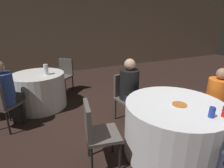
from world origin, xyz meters
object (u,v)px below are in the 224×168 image
object	(u,v)px
table_far	(40,91)
chair_far_southwest	(0,102)
soda_can_blue	(212,112)
bottle_far	(46,70)
chair_near_west	(96,129)
chair_near_north	(126,93)
person_orange_shirt	(214,102)
person_black_shirt	(131,92)
chair_near_east	(219,101)
chair_far_northeast	(65,72)
person_blue_shirt	(7,94)
table_near	(172,128)
pizza_plate_near	(179,105)

from	to	relation	value
table_far	chair_far_southwest	distance (m)	0.96
soda_can_blue	bottle_far	size ratio (longest dim) A/B	0.57
chair_near_west	chair_near_north	size ratio (longest dim) A/B	1.00
table_far	chair_near_north	distance (m)	1.88
person_orange_shirt	person_black_shirt	xyz separation A→B (m)	(-1.02, 0.84, 0.04)
chair_near_east	chair_near_north	bearing A→B (deg)	46.61
chair_near_west	soda_can_blue	world-z (taller)	chair_near_west
chair_far_northeast	bottle_far	bearing A→B (deg)	103.30
chair_near_north	person_blue_shirt	xyz separation A→B (m)	(-1.93, 0.66, 0.09)
chair_far_northeast	person_black_shirt	bearing A→B (deg)	155.37
soda_can_blue	bottle_far	bearing A→B (deg)	119.41
chair_near_west	person_orange_shirt	xyz separation A→B (m)	(1.95, -0.15, 0.03)
chair_near_west	soda_can_blue	distance (m)	1.34
chair_near_north	soda_can_blue	distance (m)	1.53
chair_far_southwest	bottle_far	bearing A→B (deg)	77.13
person_orange_shirt	chair_near_east	bearing A→B (deg)	-90.00
table_far	chair_near_west	xyz separation A→B (m)	(0.49, -2.09, 0.16)
person_blue_shirt	person_black_shirt	distance (m)	2.12
table_far	chair_far_northeast	bearing A→B (deg)	44.48
table_near	soda_can_blue	world-z (taller)	soda_can_blue
table_near	chair_far_northeast	world-z (taller)	chair_far_northeast
pizza_plate_near	bottle_far	xyz separation A→B (m)	(-1.37, 2.22, 0.10)
chair_near_east	person_orange_shirt	size ratio (longest dim) A/B	0.79
chair_near_north	person_black_shirt	world-z (taller)	person_black_shirt
chair_far_southwest	table_far	bearing A→B (deg)	90.00
chair_far_northeast	pizza_plate_near	bearing A→B (deg)	151.52
table_far	chair_far_northeast	distance (m)	0.96
chair_near_east	person_black_shirt	world-z (taller)	person_black_shirt
chair_near_north	pizza_plate_near	size ratio (longest dim) A/B	4.18
chair_far_southwest	pizza_plate_near	size ratio (longest dim) A/B	4.18
person_blue_shirt	bottle_far	xyz separation A→B (m)	(0.70, 0.45, 0.23)
pizza_plate_near	person_blue_shirt	bearing A→B (deg)	139.51
chair_far_northeast	person_blue_shirt	world-z (taller)	person_blue_shirt
table_far	chair_far_northeast	size ratio (longest dim) A/B	1.23
table_near	chair_near_west	world-z (taller)	chair_near_west
chair_far_northeast	person_orange_shirt	bearing A→B (deg)	166.77
table_near	table_far	world-z (taller)	same
table_far	chair_near_east	bearing A→B (deg)	-40.63
soda_can_blue	person_blue_shirt	bearing A→B (deg)	135.28
chair_near_north	chair_far_southwest	world-z (taller)	same
chair_far_northeast	bottle_far	distance (m)	1.00
pizza_plate_near	chair_near_north	bearing A→B (deg)	97.22
chair_far_northeast	person_blue_shirt	size ratio (longest dim) A/B	0.73
chair_far_northeast	chair_near_east	bearing A→B (deg)	169.15
table_far	person_orange_shirt	size ratio (longest dim) A/B	0.97
chair_far_southwest	person_blue_shirt	xyz separation A→B (m)	(0.10, 0.11, 0.09)
table_far	chair_near_east	distance (m)	3.43
chair_near_east	soda_can_blue	world-z (taller)	chair_near_east
table_near	chair_near_north	distance (m)	1.08
chair_far_northeast	bottle_far	world-z (taller)	bottle_far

